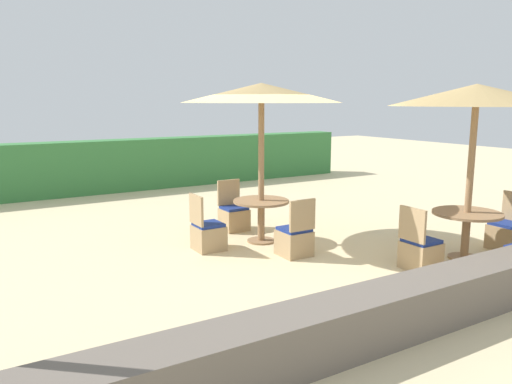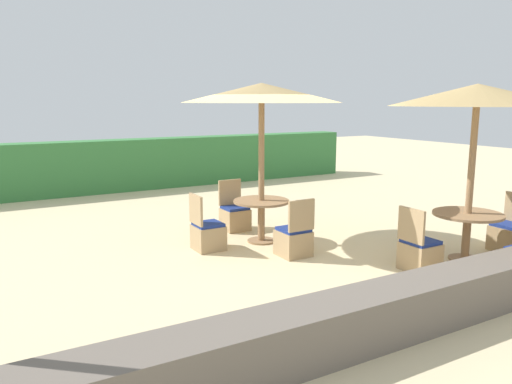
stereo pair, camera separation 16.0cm
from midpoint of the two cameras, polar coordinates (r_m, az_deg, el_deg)
name	(u,v)px [view 1 (the left image)]	position (r m, az deg, el deg)	size (l,w,h in m)	color
ground_plane	(275,253)	(8.05, 1.64, -6.98)	(40.00, 40.00, 0.00)	beige
hedge_row	(138,164)	(14.09, -13.65, 3.11)	(13.00, 0.70, 1.38)	#387A3D
stone_border	(428,301)	(5.80, 18.28, -11.74)	(10.00, 0.56, 0.53)	#6B6056
parasol_front_right	(476,96)	(8.03, 23.36, 10.05)	(2.53, 2.53, 2.65)	#93704C
round_table_front_right	(467,223)	(8.24, 22.42, -3.25)	(1.03, 1.03, 0.74)	#93704C
patio_chair_front_right_west	(420,252)	(7.58, 17.65, -6.52)	(0.46, 0.46, 0.93)	tan
patio_chair_front_right_east	(507,233)	(9.13, 26.28, -4.27)	(0.46, 0.46, 0.93)	tan
parasol_center	(261,94)	(8.34, 0.06, 11.18)	(2.66, 2.66, 2.69)	#93704C
round_table_center	(261,210)	(8.54, 0.06, -2.11)	(0.96, 0.96, 0.73)	#93704C
patio_chair_center_west	(208,234)	(8.19, -6.11, -4.83)	(0.46, 0.46, 0.93)	tan
patio_chair_center_south	(295,239)	(7.86, 3.87, -5.43)	(0.46, 0.46, 0.93)	tan
patio_chair_center_north	(234,216)	(9.41, -3.06, -2.77)	(0.46, 0.46, 0.93)	tan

